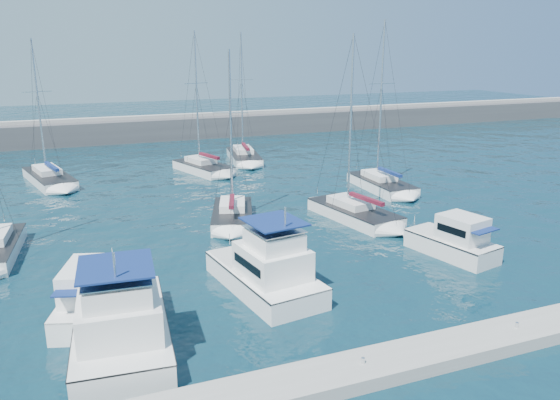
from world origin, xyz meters
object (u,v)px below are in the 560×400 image
object	(u,v)px
motor_yacht_port_outer	(95,295)
sailboat_back_b	(203,167)
sailboat_mid_d	(354,213)
sailboat_back_c	(244,156)
motor_yacht_port_inner	(121,325)
motor_yacht_stbd_inner	(267,272)
sailboat_mid_c	(233,215)
motor_yacht_stbd_outer	(455,242)
sailboat_back_a	(49,178)
sailboat_mid_e	(381,184)

from	to	relation	value
motor_yacht_port_outer	sailboat_back_b	world-z (taller)	sailboat_back_b
sailboat_mid_d	sailboat_back_c	size ratio (longest dim) A/B	0.96
motor_yacht_port_inner	sailboat_back_b	bearing A→B (deg)	75.25
motor_yacht_stbd_inner	sailboat_mid_c	world-z (taller)	sailboat_mid_c
sailboat_mid_c	sailboat_back_b	xyz separation A→B (m)	(2.00, 17.58, 0.01)
motor_yacht_stbd_outer	sailboat_mid_c	xyz separation A→B (m)	(-11.11, 12.09, -0.43)
motor_yacht_port_inner	sailboat_back_c	xyz separation A→B (m)	(17.69, 37.44, -0.62)
motor_yacht_stbd_outer	sailboat_back_a	size ratio (longest dim) A/B	0.44
motor_yacht_stbd_inner	sailboat_back_c	bearing A→B (deg)	65.58
sailboat_mid_d	sailboat_back_a	size ratio (longest dim) A/B	1.01
sailboat_mid_c	motor_yacht_port_inner	bearing A→B (deg)	-104.06
sailboat_mid_e	sailboat_back_a	distance (m)	32.25
motor_yacht_port_inner	sailboat_back_a	bearing A→B (deg)	100.51
motor_yacht_stbd_inner	sailboat_back_a	xyz separation A→B (m)	(-11.43, 30.94, -0.63)
sailboat_back_c	motor_yacht_stbd_outer	bearing A→B (deg)	-75.40
motor_yacht_port_inner	sailboat_mid_c	size ratio (longest dim) A/B	0.69
sailboat_back_c	sailboat_back_b	bearing A→B (deg)	-135.91
motor_yacht_stbd_inner	motor_yacht_stbd_outer	bearing A→B (deg)	-6.29
motor_yacht_port_inner	sailboat_back_b	size ratio (longest dim) A/B	0.61
motor_yacht_port_outer	sailboat_mid_e	size ratio (longest dim) A/B	0.49
sailboat_mid_d	sailboat_back_a	world-z (taller)	sailboat_mid_d
motor_yacht_port_inner	motor_yacht_stbd_inner	distance (m)	8.59
sailboat_back_c	sailboat_mid_e	bearing A→B (deg)	-56.44
motor_yacht_port_inner	sailboat_back_a	xyz separation A→B (m)	(-3.43, 34.07, -0.63)
sailboat_mid_e	sailboat_back_b	world-z (taller)	sailboat_mid_e
motor_yacht_port_outer	sailboat_mid_d	xyz separation A→B (m)	(19.64, 8.94, -0.43)
sailboat_mid_d	sailboat_back_b	xyz separation A→B (m)	(-6.95, 20.45, 0.01)
motor_yacht_stbd_outer	sailboat_mid_c	distance (m)	16.42
motor_yacht_port_outer	sailboat_mid_e	distance (m)	30.98
sailboat_back_a	motor_yacht_stbd_outer	bearing A→B (deg)	-65.66
motor_yacht_port_inner	sailboat_mid_c	bearing A→B (deg)	62.85
motor_yacht_stbd_outer	sailboat_mid_d	distance (m)	9.48
sailboat_mid_d	motor_yacht_stbd_outer	bearing A→B (deg)	-87.20
sailboat_mid_c	sailboat_mid_e	size ratio (longest dim) A/B	0.84
motor_yacht_port_inner	sailboat_back_c	size ratio (longest dim) A/B	0.61
sailboat_mid_c	motor_yacht_stbd_outer	bearing A→B (deg)	-29.58
sailboat_mid_e	sailboat_back_a	bearing A→B (deg)	155.13
sailboat_mid_c	sailboat_mid_e	bearing A→B (deg)	32.97
motor_yacht_stbd_outer	sailboat_back_b	distance (m)	31.04
sailboat_mid_e	motor_yacht_port_outer	bearing A→B (deg)	-147.79
sailboat_mid_d	sailboat_back_c	bearing A→B (deg)	82.13
sailboat_mid_c	sailboat_back_b	size ratio (longest dim) A/B	0.88
sailboat_mid_e	sailboat_back_b	distance (m)	19.17
sailboat_mid_c	sailboat_back_b	distance (m)	17.69
motor_yacht_port_outer	motor_yacht_port_inner	distance (m)	4.05
sailboat_mid_d	sailboat_back_a	distance (m)	30.68
motor_yacht_port_inner	sailboat_back_a	world-z (taller)	sailboat_back_a
motor_yacht_port_outer	motor_yacht_stbd_outer	distance (m)	21.80
sailboat_back_a	motor_yacht_port_outer	bearing A→B (deg)	-99.50
sailboat_back_c	motor_yacht_stbd_inner	bearing A→B (deg)	-96.62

